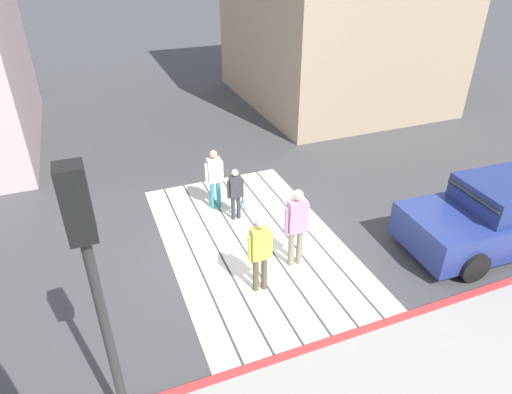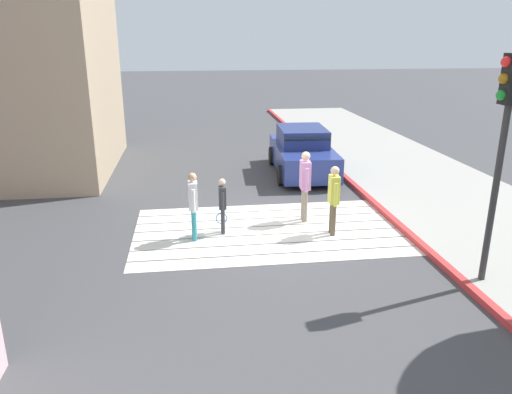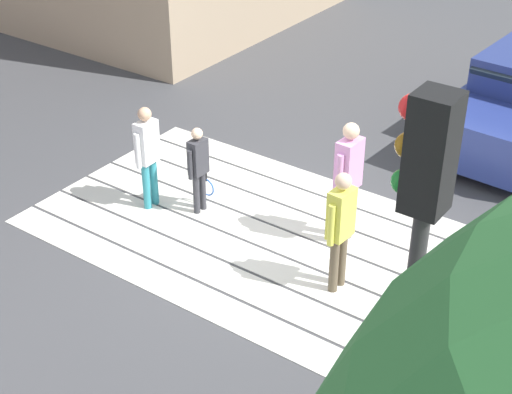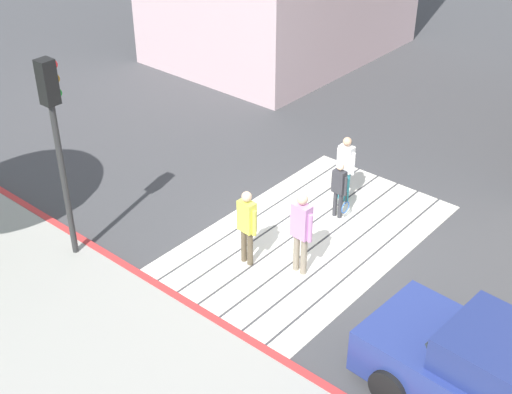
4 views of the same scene
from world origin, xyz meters
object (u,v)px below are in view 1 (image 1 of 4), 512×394
(pedestrian_adult_lead, at_px, (297,223))
(pedestrian_adult_trailing, at_px, (214,175))
(traffic_light_corner, at_px, (91,265))
(pedestrian_adult_side, at_px, (260,250))
(pedestrian_child_with_racket, at_px, (236,192))
(car_parked_near_curb, at_px, (500,215))

(pedestrian_adult_lead, relative_size, pedestrian_adult_trailing, 1.12)
(traffic_light_corner, relative_size, pedestrian_adult_side, 2.53)
(pedestrian_adult_side, bearing_deg, traffic_light_corner, 126.60)
(pedestrian_adult_lead, height_order, pedestrian_adult_side, pedestrian_adult_lead)
(traffic_light_corner, distance_m, pedestrian_adult_side, 4.06)
(traffic_light_corner, bearing_deg, pedestrian_child_with_racket, -34.77)
(pedestrian_adult_lead, bearing_deg, pedestrian_child_with_racket, 14.83)
(car_parked_near_curb, xyz_separation_m, pedestrian_adult_trailing, (3.77, 5.39, 0.20))
(pedestrian_adult_side, height_order, pedestrian_child_with_racket, pedestrian_adult_side)
(pedestrian_adult_lead, relative_size, pedestrian_adult_side, 1.08)
(car_parked_near_curb, height_order, pedestrian_adult_lead, pedestrian_adult_lead)
(car_parked_near_curb, distance_m, pedestrian_adult_side, 5.53)
(traffic_light_corner, bearing_deg, pedestrian_adult_trailing, -28.66)
(pedestrian_adult_side, bearing_deg, pedestrian_adult_trailing, -1.91)
(pedestrian_child_with_racket, bearing_deg, traffic_light_corner, 145.23)
(pedestrian_adult_trailing, height_order, pedestrian_child_with_racket, pedestrian_adult_trailing)
(traffic_light_corner, distance_m, pedestrian_adult_lead, 4.98)
(traffic_light_corner, bearing_deg, pedestrian_adult_lead, -56.14)
(car_parked_near_curb, height_order, pedestrian_adult_side, pedestrian_adult_side)
(car_parked_near_curb, bearing_deg, pedestrian_child_with_racket, 58.74)
(car_parked_near_curb, bearing_deg, traffic_light_corner, 100.75)
(car_parked_near_curb, height_order, pedestrian_adult_trailing, pedestrian_adult_trailing)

